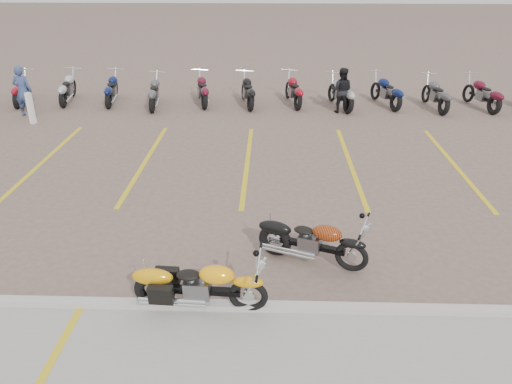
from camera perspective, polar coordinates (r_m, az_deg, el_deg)
ground at (r=9.57m, az=-2.14°, el=-5.71°), size 100.00×100.00×0.00m
curb at (r=7.90m, az=-3.11°, el=-12.90°), size 60.00×0.18×0.12m
parking_stripes at (r=13.15m, az=-1.00°, el=3.41°), size 38.00×5.50×0.01m
yellow_cruiser at (r=7.74m, az=-6.70°, el=-10.60°), size 2.07×0.34×0.85m
flame_cruiser at (r=8.82m, az=6.17°, el=-5.73°), size 1.91×0.82×0.82m
person_a at (r=18.55m, az=-25.10°, el=10.40°), size 0.63×0.43×1.69m
person_b at (r=17.53m, az=9.74°, el=11.39°), size 0.88×0.76×1.53m
bollard at (r=17.68m, az=-24.36°, el=8.71°), size 0.19×0.19×1.00m
bg_bike_row at (r=18.15m, az=-1.11°, el=11.53°), size 20.81×2.09×1.10m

